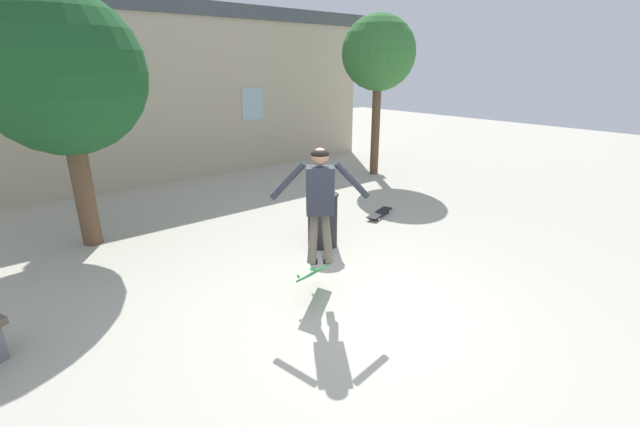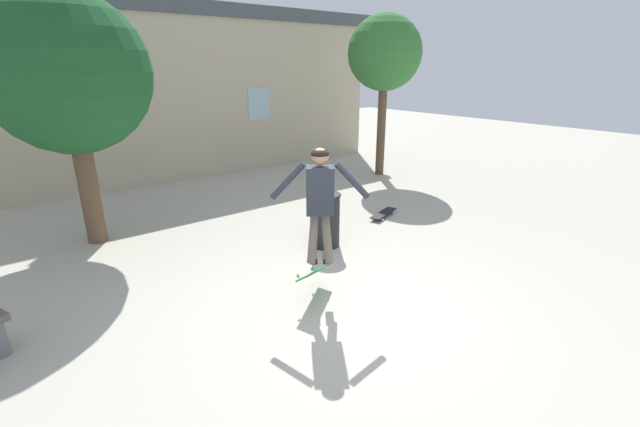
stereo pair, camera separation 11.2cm
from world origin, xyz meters
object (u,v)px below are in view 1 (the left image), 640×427
(tree_left, at_px, (62,74))
(skater, at_px, (320,196))
(skateboard_flipping, at_px, (314,272))
(skateboard_resting, at_px, (380,213))
(tree_right, at_px, (379,54))
(trash_bin, at_px, (323,219))

(tree_left, height_order, skater, tree_left)
(skateboard_flipping, xyz_separation_m, skateboard_resting, (3.09, 1.69, -0.29))
(skateboard_resting, bearing_deg, tree_left, 137.57)
(tree_left, distance_m, skater, 4.63)
(skateboard_resting, bearing_deg, skateboard_flipping, -169.61)
(tree_right, height_order, skateboard_resting, tree_right)
(skateboard_resting, bearing_deg, trash_bin, 174.06)
(skater, xyz_separation_m, skateboard_resting, (3.07, 1.78, -1.37))
(tree_left, xyz_separation_m, skateboard_resting, (4.94, -2.22, -2.75))
(tree_right, bearing_deg, trash_bin, -145.58)
(tree_right, xyz_separation_m, trash_bin, (-4.46, -3.06, -2.75))
(trash_bin, height_order, skater, skater)
(tree_right, distance_m, tree_left, 7.54)
(tree_left, xyz_separation_m, skateboard_flipping, (1.85, -3.91, -2.46))
(tree_right, relative_size, skateboard_resting, 4.87)
(tree_right, relative_size, trash_bin, 4.58)
(trash_bin, distance_m, skateboard_resting, 1.97)
(tree_left, bearing_deg, skateboard_flipping, -64.67)
(trash_bin, bearing_deg, skateboard_resting, 12.29)
(skater, relative_size, skateboard_flipping, 1.78)
(tree_left, height_order, skateboard_flipping, tree_left)
(skater, height_order, skateboard_flipping, skater)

